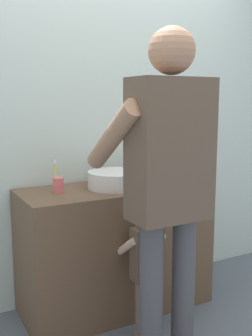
{
  "coord_description": "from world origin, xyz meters",
  "views": [
    {
      "loc": [
        -1.21,
        -2.08,
        1.42
      ],
      "look_at": [
        0.0,
        0.15,
        1.0
      ],
      "focal_mm": 43.76,
      "sensor_mm": 36.0,
      "label": 1
    }
  ],
  "objects": [
    {
      "name": "sink_basin",
      "position": [
        0.0,
        0.28,
        0.9
      ],
      "size": [
        0.38,
        0.38,
        0.11
      ],
      "color": "silver",
      "rests_on": "vanity_cabinet"
    },
    {
      "name": "soap_bottle",
      "position": [
        0.29,
        0.36,
        0.91
      ],
      "size": [
        0.06,
        0.06,
        0.17
      ],
      "color": "gold",
      "rests_on": "vanity_cabinet"
    },
    {
      "name": "adult_parent",
      "position": [
        -0.05,
        -0.38,
        1.06
      ],
      "size": [
        0.55,
        0.58,
        1.77
      ],
      "color": "#47474C",
      "rests_on": "ground"
    },
    {
      "name": "vanity_cabinet",
      "position": [
        0.0,
        0.3,
        0.42
      ],
      "size": [
        1.27,
        0.54,
        0.85
      ],
      "primitive_type": "cube",
      "color": "brown",
      "rests_on": "ground"
    },
    {
      "name": "faucet",
      "position": [
        0.0,
        0.51,
        0.93
      ],
      "size": [
        0.18,
        0.14,
        0.18
      ],
      "color": "#B7BABF",
      "rests_on": "vanity_cabinet"
    },
    {
      "name": "toothbrush_cup",
      "position": [
        -0.39,
        0.33,
        0.9
      ],
      "size": [
        0.07,
        0.07,
        0.21
      ],
      "color": "#D86666",
      "rests_on": "vanity_cabinet"
    },
    {
      "name": "child_toddler",
      "position": [
        0.0,
        -0.1,
        0.47
      ],
      "size": [
        0.24,
        0.25,
        0.8
      ],
      "color": "#6B5B4C",
      "rests_on": "ground"
    },
    {
      "name": "back_wall",
      "position": [
        0.0,
        0.62,
        1.35
      ],
      "size": [
        4.4,
        0.08,
        2.7
      ],
      "color": "silver",
      "rests_on": "ground"
    },
    {
      "name": "ground_plane",
      "position": [
        0.0,
        0.0,
        0.0
      ],
      "size": [
        14.0,
        14.0,
        0.0
      ],
      "primitive_type": "plane",
      "color": "slate"
    }
  ]
}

